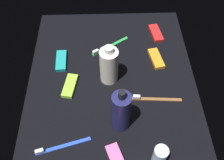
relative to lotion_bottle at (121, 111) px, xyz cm
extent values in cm
cube|color=black|center=(16.59, 2.32, -8.95)|extent=(84.00, 64.00, 1.20)
cylinder|color=#1C1E4E|center=(0.00, 0.00, -0.21)|extent=(6.14, 6.14, 16.29)
cylinder|color=black|center=(0.00, 0.00, 9.34)|extent=(2.20, 2.20, 2.80)
cylinder|color=silver|center=(19.80, 3.32, -1.01)|extent=(6.82, 6.82, 14.68)
cylinder|color=silver|center=(19.80, 3.32, 7.43)|extent=(3.20, 3.20, 2.20)
cylinder|color=silver|center=(-13.36, -10.99, -4.09)|extent=(4.29, 4.29, 8.53)
cube|color=green|center=(36.84, 2.36, -7.90)|extent=(11.03, 15.61, 0.90)
cube|color=white|center=(32.66, 8.59, -6.85)|extent=(2.36, 2.77, 1.20)
cube|color=brown|center=(9.36, -13.80, -7.90)|extent=(2.38, 18.04, 0.90)
cube|color=white|center=(9.85, -6.32, -6.85)|extent=(1.27, 2.67, 1.20)
cube|color=blue|center=(-7.55, 18.73, -7.90)|extent=(5.92, 17.68, 0.90)
cube|color=white|center=(-9.53, 25.97, -6.85)|extent=(1.75, 2.80, 1.20)
cube|color=#8CD133|center=(16.05, 18.16, -7.60)|extent=(10.96, 5.87, 1.50)
cube|color=teal|center=(28.75, 22.51, -7.60)|extent=(10.55, 4.41, 1.50)
cube|color=#E55999|center=(-12.81, 1.77, -7.60)|extent=(11.14, 7.25, 1.50)
cube|color=orange|center=(28.70, -16.05, -7.60)|extent=(10.98, 5.95, 1.50)
cube|color=red|center=(43.70, -17.96, -7.60)|extent=(10.90, 5.60, 1.50)
camera|label=1|loc=(-41.60, 4.17, 71.51)|focal=41.71mm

